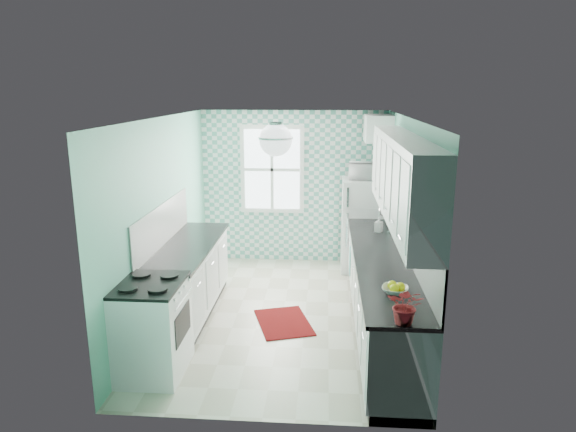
# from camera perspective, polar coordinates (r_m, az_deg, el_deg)

# --- Properties ---
(floor) EXTENTS (3.00, 4.40, 0.02)m
(floor) POSITION_cam_1_polar(r_m,az_deg,el_deg) (6.74, -0.59, -10.96)
(floor) COLOR beige
(floor) RESTS_ON ground
(ceiling) EXTENTS (3.00, 4.40, 0.02)m
(ceiling) POSITION_cam_1_polar(r_m,az_deg,el_deg) (6.12, -0.65, 10.95)
(ceiling) COLOR white
(ceiling) RESTS_ON wall_back
(wall_back) EXTENTS (3.00, 0.02, 2.50)m
(wall_back) POSITION_cam_1_polar(r_m,az_deg,el_deg) (8.47, 0.64, 3.21)
(wall_back) COLOR #6EC7AA
(wall_back) RESTS_ON floor
(wall_front) EXTENTS (3.00, 0.02, 2.50)m
(wall_front) POSITION_cam_1_polar(r_m,az_deg,el_deg) (4.23, -3.17, -8.07)
(wall_front) COLOR #6EC7AA
(wall_front) RESTS_ON floor
(wall_left) EXTENTS (0.02, 4.40, 2.50)m
(wall_left) POSITION_cam_1_polar(r_m,az_deg,el_deg) (6.61, -13.77, -0.28)
(wall_left) COLOR #6EC7AA
(wall_left) RESTS_ON floor
(wall_right) EXTENTS (0.02, 4.40, 2.50)m
(wall_right) POSITION_cam_1_polar(r_m,az_deg,el_deg) (6.37, 13.04, -0.78)
(wall_right) COLOR #6EC7AA
(wall_right) RESTS_ON floor
(accent_wall) EXTENTS (3.00, 0.01, 2.50)m
(accent_wall) POSITION_cam_1_polar(r_m,az_deg,el_deg) (8.45, 0.63, 3.18)
(accent_wall) COLOR #57A799
(accent_wall) RESTS_ON wall_back
(window) EXTENTS (1.04, 0.05, 1.44)m
(window) POSITION_cam_1_polar(r_m,az_deg,el_deg) (8.40, -1.77, 5.19)
(window) COLOR white
(window) RESTS_ON wall_back
(backsplash_right) EXTENTS (0.02, 3.60, 0.51)m
(backsplash_right) POSITION_cam_1_polar(r_m,az_deg,el_deg) (6.00, 13.36, -2.25)
(backsplash_right) COLOR white
(backsplash_right) RESTS_ON wall_right
(backsplash_left) EXTENTS (0.02, 2.15, 0.51)m
(backsplash_left) POSITION_cam_1_polar(r_m,az_deg,el_deg) (6.55, -13.76, -0.91)
(backsplash_left) COLOR white
(backsplash_left) RESTS_ON wall_left
(upper_cabinets_right) EXTENTS (0.33, 3.20, 0.90)m
(upper_cabinets_right) POSITION_cam_1_polar(r_m,az_deg,el_deg) (5.63, 12.54, 4.10)
(upper_cabinets_right) COLOR white
(upper_cabinets_right) RESTS_ON wall_right
(upper_cabinet_fridge) EXTENTS (0.40, 0.74, 0.40)m
(upper_cabinet_fridge) POSITION_cam_1_polar(r_m,az_deg,el_deg) (7.98, 9.97, 9.59)
(upper_cabinet_fridge) COLOR white
(upper_cabinet_fridge) RESTS_ON wall_right
(ceiling_light) EXTENTS (0.34, 0.34, 0.35)m
(ceiling_light) POSITION_cam_1_polar(r_m,az_deg,el_deg) (5.34, -1.38, 8.49)
(ceiling_light) COLOR silver
(ceiling_light) RESTS_ON ceiling
(base_cabinets_right) EXTENTS (0.60, 3.60, 0.90)m
(base_cabinets_right) POSITION_cam_1_polar(r_m,az_deg,el_deg) (6.21, 10.32, -8.84)
(base_cabinets_right) COLOR white
(base_cabinets_right) RESTS_ON floor
(countertop_right) EXTENTS (0.63, 3.60, 0.04)m
(countertop_right) POSITION_cam_1_polar(r_m,az_deg,el_deg) (6.04, 10.37, -4.72)
(countertop_right) COLOR black
(countertop_right) RESTS_ON base_cabinets_right
(base_cabinets_left) EXTENTS (0.60, 2.15, 0.90)m
(base_cabinets_left) POSITION_cam_1_polar(r_m,az_deg,el_deg) (6.70, -11.02, -7.14)
(base_cabinets_left) COLOR white
(base_cabinets_left) RESTS_ON floor
(countertop_left) EXTENTS (0.63, 2.15, 0.04)m
(countertop_left) POSITION_cam_1_polar(r_m,az_deg,el_deg) (6.54, -11.09, -3.30)
(countertop_left) COLOR black
(countertop_left) RESTS_ON base_cabinets_left
(fridge) EXTENTS (0.64, 0.64, 1.47)m
(fridge) POSITION_cam_1_polar(r_m,az_deg,el_deg) (8.18, 8.23, -1.02)
(fridge) COLOR silver
(fridge) RESTS_ON floor
(stove) EXTENTS (0.63, 0.79, 0.95)m
(stove) POSITION_cam_1_polar(r_m,az_deg,el_deg) (5.47, -14.83, -11.79)
(stove) COLOR white
(stove) RESTS_ON floor
(sink) EXTENTS (0.50, 0.42, 0.53)m
(sink) POSITION_cam_1_polar(r_m,az_deg,el_deg) (6.94, 9.73, -2.13)
(sink) COLOR silver
(sink) RESTS_ON countertop_right
(rug) EXTENTS (0.84, 1.01, 0.01)m
(rug) POSITION_cam_1_polar(r_m,az_deg,el_deg) (6.52, -0.48, -11.72)
(rug) COLOR maroon
(rug) RESTS_ON floor
(dish_towel) EXTENTS (0.09, 0.24, 0.37)m
(dish_towel) POSITION_cam_1_polar(r_m,az_deg,el_deg) (7.29, 6.93, -4.95)
(dish_towel) COLOR #67BCA2
(dish_towel) RESTS_ON base_cabinets_right
(fruit_bowl) EXTENTS (0.30, 0.30, 0.06)m
(fruit_bowl) POSITION_cam_1_polar(r_m,az_deg,el_deg) (5.04, 11.80, -8.03)
(fruit_bowl) COLOR white
(fruit_bowl) RESTS_ON countertop_right
(potted_plant) EXTENTS (0.36, 0.33, 0.33)m
(potted_plant) POSITION_cam_1_polar(r_m,az_deg,el_deg) (4.38, 13.00, -9.66)
(potted_plant) COLOR red
(potted_plant) RESTS_ON countertop_right
(soap_bottle) EXTENTS (0.12, 0.12, 0.21)m
(soap_bottle) POSITION_cam_1_polar(r_m,az_deg,el_deg) (7.06, 10.04, -0.93)
(soap_bottle) COLOR #86A0B0
(soap_bottle) RESTS_ON countertop_right
(microwave) EXTENTS (0.48, 0.34, 0.26)m
(microwave) POSITION_cam_1_polar(r_m,az_deg,el_deg) (8.00, 8.45, 4.98)
(microwave) COLOR silver
(microwave) RESTS_ON fridge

